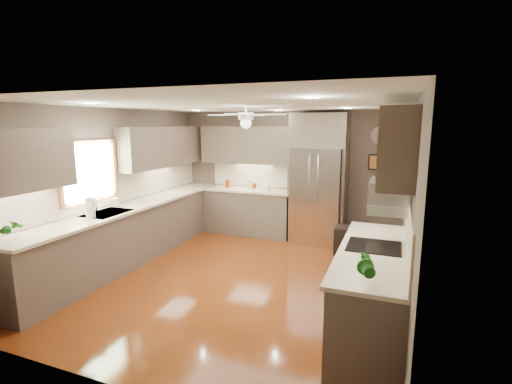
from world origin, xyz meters
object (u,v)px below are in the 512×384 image
Objects in this scene: canister_a at (228,184)px; potted_plant_right at (367,266)px; paper_towel at (90,208)px; canister_c at (250,184)px; stool at (345,240)px; microwave at (389,196)px; canister_d at (254,186)px; refrigerator at (318,181)px; bowl at (265,189)px; potted_plant_left at (10,227)px; soap_bottle at (116,201)px.

canister_a is 5.00m from potted_plant_right.
paper_towel is (-3.83, 0.90, -0.02)m from potted_plant_right.
canister_c is at bearing 123.57° from potted_plant_right.
stool is 4.18m from paper_towel.
microwave reaches higher than paper_towel.
refrigerator reaches higher than canister_d.
canister_c is 1.65× the size of canister_d.
stool is (1.94, -0.56, -0.76)m from canister_d.
canister_a is 0.30× the size of microwave.
refrigerator is (1.33, -0.10, 0.19)m from canister_d.
paper_towel is at bearing -117.63° from bowl.
canister_c is at bearing 169.49° from bowl.
potted_plant_left reaches higher than canister_d.
canister_c is 0.55× the size of potted_plant_left.
canister_a reaches higher than stool.
potted_plant_right is (2.54, -3.97, 0.10)m from canister_d.
refrigerator is (1.06, -0.01, 0.22)m from bowl.
soap_bottle is at bearing -119.77° from canister_c.
stool is (3.26, 3.65, -0.86)m from potted_plant_left.
canister_c is at bearing 165.01° from stool.
potted_plant_right is at bearing -21.64° from soap_bottle.
microwave is (2.65, -2.80, 0.48)m from canister_d.
refrigerator reaches higher than potted_plant_left.
microwave is (3.24, -2.75, 0.46)m from canister_a.
canister_d is 0.19× the size of microwave.
paper_towel is (-1.57, -2.99, 0.12)m from bowl.
soap_bottle is 3.60m from refrigerator.
potted_plant_left is 0.58× the size of microwave.
canister_d is 1.35m from refrigerator.
canister_d is at bearing 5.77° from canister_a.
potted_plant_right reaches higher than bowl.
canister_d is 0.52× the size of soap_bottle.
paper_towel is at bearing -176.12° from microwave.
canister_d is at bearing 133.42° from microwave.
canister_c reaches higher than bowl.
canister_c is at bearing -169.15° from canister_d.
soap_bottle is 0.65× the size of paper_towel.
potted_plant_left reaches higher than paper_towel.
refrigerator is 4.45× the size of microwave.
potted_plant_right is at bearing -72.66° from refrigerator.
stool is at bearing -16.07° from canister_d.
canister_c is 0.86× the size of soap_bottle.
refrigerator is at bearing 39.59° from soap_bottle.
potted_plant_left is at bearing -86.23° from soap_bottle.
microwave is 3.98m from paper_towel.
bowl is 3.38m from paper_towel.
microwave is (4.10, -0.41, 0.44)m from soap_bottle.
canister_a is 0.79× the size of soap_bottle.
canister_a is 0.93× the size of canister_c.
microwave is (3.98, 1.41, 0.38)m from potted_plant_left.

